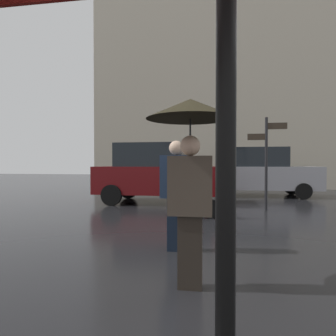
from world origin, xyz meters
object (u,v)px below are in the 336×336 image
pedestrian_with_umbrella (190,142)px  parked_scooter (192,196)px  pedestrian_with_bag (177,188)px  parked_car_right (156,173)px  parked_car_left (257,172)px  street_signpost (266,154)px

pedestrian_with_umbrella → parked_scooter: bearing=35.5°
pedestrian_with_bag → parked_car_right: 5.46m
pedestrian_with_umbrella → parked_car_left: size_ratio=0.45×
pedestrian_with_bag → pedestrian_with_umbrella: bearing=-66.8°
parked_scooter → street_signpost: bearing=52.1°
pedestrian_with_bag → parked_car_left: size_ratio=0.37×
parked_scooter → street_signpost: size_ratio=0.50×
pedestrian_with_bag → street_signpost: street_signpost is taller
parked_car_left → pedestrian_with_umbrella: bearing=-85.8°
parked_car_left → street_signpost: 3.80m
street_signpost → pedestrian_with_umbrella: bearing=-107.7°
parked_scooter → parked_car_left: parked_car_left is taller
parked_scooter → parked_car_right: (-1.43, 2.57, 0.47)m
pedestrian_with_bag → parked_scooter: bearing=99.2°
pedestrian_with_bag → street_signpost: bearing=73.4°
pedestrian_with_umbrella → pedestrian_with_bag: (-0.31, 1.32, -0.62)m
parked_car_right → street_signpost: 3.69m
parked_car_right → pedestrian_with_bag: bearing=-76.3°
parked_car_right → parked_car_left: bearing=33.2°
pedestrian_with_umbrella → parked_scooter: (-0.28, 4.03, -1.04)m
pedestrian_with_umbrella → pedestrian_with_bag: bearing=44.8°
parked_scooter → street_signpost: (2.01, 1.38, 1.07)m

